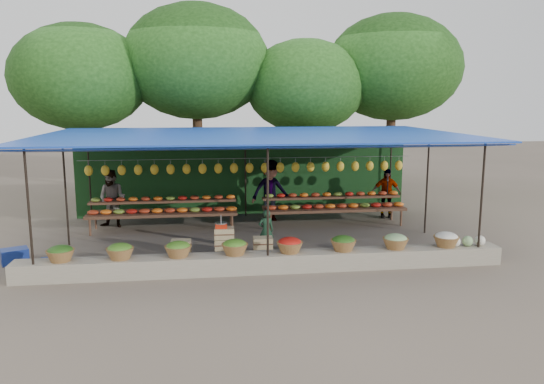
{
  "coord_description": "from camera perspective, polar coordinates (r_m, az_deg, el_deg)",
  "views": [
    {
      "loc": [
        -1.34,
        -13.77,
        3.71
      ],
      "look_at": [
        0.5,
        0.2,
        1.23
      ],
      "focal_mm": 35.0,
      "sensor_mm": 36.0,
      "label": 1
    }
  ],
  "objects": [
    {
      "name": "vendor_seated",
      "position": [
        13.07,
        -0.64,
        -4.14
      ],
      "size": [
        0.39,
        0.27,
        1.04
      ],
      "primitive_type": "imported",
      "rotation": [
        0.0,
        0.0,
        3.2
      ],
      "color": "#1B3B25",
      "rests_on": "ground"
    },
    {
      "name": "stall_canopy",
      "position": [
        13.95,
        -1.98,
        5.7
      ],
      "size": [
        10.8,
        6.6,
        2.82
      ],
      "color": "black",
      "rests_on": "ground"
    },
    {
      "name": "fruit_table_left",
      "position": [
        15.48,
        -11.62,
        -1.79
      ],
      "size": [
        4.21,
        0.95,
        0.93
      ],
      "color": "#513120",
      "rests_on": "ground"
    },
    {
      "name": "customer_mid",
      "position": [
        16.22,
        -0.16,
        0.15
      ],
      "size": [
        1.33,
        0.93,
        1.88
      ],
      "primitive_type": "imported",
      "rotation": [
        0.0,
        0.0,
        0.21
      ],
      "color": "slate",
      "rests_on": "ground"
    },
    {
      "name": "blue_crate_back",
      "position": [
        13.53,
        -25.94,
        -6.21
      ],
      "size": [
        0.69,
        0.61,
        0.34
      ],
      "primitive_type": "cube",
      "rotation": [
        0.0,
        0.0,
        0.42
      ],
      "color": "navy",
      "rests_on": "ground"
    },
    {
      "name": "ground",
      "position": [
        14.32,
        -1.88,
        -5.03
      ],
      "size": [
        60.0,
        60.0,
        0.0
      ],
      "primitive_type": "plane",
      "color": "brown",
      "rests_on": "ground"
    },
    {
      "name": "tree_row",
      "position": [
        19.97,
        -2.26,
        12.83
      ],
      "size": [
        16.51,
        5.5,
        7.12
      ],
      "color": "#381D14",
      "rests_on": "ground"
    },
    {
      "name": "customer_left",
      "position": [
        16.08,
        -16.79,
        -0.7
      ],
      "size": [
        0.98,
        0.87,
        1.69
      ],
      "primitive_type": "imported",
      "rotation": [
        0.0,
        0.0,
        -0.32
      ],
      "color": "slate",
      "rests_on": "ground"
    },
    {
      "name": "stone_curb",
      "position": [
        11.64,
        -0.54,
        -7.56
      ],
      "size": [
        10.6,
        0.55,
        0.4
      ],
      "primitive_type": "cube",
      "color": "gray",
      "rests_on": "ground"
    },
    {
      "name": "blue_crate_front",
      "position": [
        12.46,
        -22.4,
        -7.34
      ],
      "size": [
        0.6,
        0.48,
        0.32
      ],
      "primitive_type": "cube",
      "rotation": [
        0.0,
        0.0,
        0.2
      ],
      "color": "navy",
      "rests_on": "ground"
    },
    {
      "name": "weighing_scale",
      "position": [
        12.3,
        -5.5,
        -3.55
      ],
      "size": [
        0.28,
        0.28,
        0.3
      ],
      "color": "red",
      "rests_on": "crate_counter"
    },
    {
      "name": "netting_backdrop",
      "position": [
        17.15,
        -2.94,
        1.73
      ],
      "size": [
        10.6,
        0.06,
        2.5
      ],
      "primitive_type": "cube",
      "color": "#18431E",
      "rests_on": "ground"
    },
    {
      "name": "crate_counter",
      "position": [
        12.44,
        -5.26,
        -5.92
      ],
      "size": [
        2.37,
        0.36,
        0.77
      ],
      "color": "#9E7D5A",
      "rests_on": "ground"
    },
    {
      "name": "produce_baskets",
      "position": [
        11.53,
        -1.04,
        -5.85
      ],
      "size": [
        8.98,
        0.58,
        0.34
      ],
      "color": "brown",
      "rests_on": "stone_curb"
    },
    {
      "name": "fruit_table_right",
      "position": [
        15.91,
        6.65,
        -1.33
      ],
      "size": [
        4.21,
        0.95,
        0.93
      ],
      "color": "#513120",
      "rests_on": "ground"
    },
    {
      "name": "customer_right",
      "position": [
        17.09,
        12.18,
        -0.11
      ],
      "size": [
        0.97,
        0.54,
        1.56
      ],
      "primitive_type": "imported",
      "rotation": [
        0.0,
        0.0,
        -0.18
      ],
      "color": "slate",
      "rests_on": "ground"
    }
  ]
}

